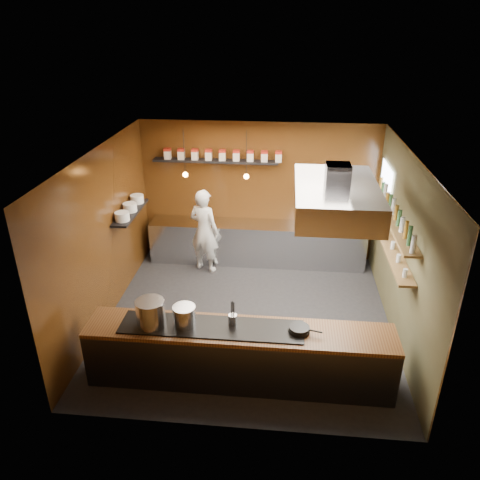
# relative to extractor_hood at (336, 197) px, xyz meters

# --- Properties ---
(floor) EXTENTS (5.00, 5.00, 0.00)m
(floor) POSITION_rel_extractor_hood_xyz_m (-1.30, 0.40, -2.51)
(floor) COLOR black
(floor) RESTS_ON ground
(back_wall) EXTENTS (5.00, 0.00, 5.00)m
(back_wall) POSITION_rel_extractor_hood_xyz_m (-1.30, 2.90, -1.01)
(back_wall) COLOR #3B1C0A
(back_wall) RESTS_ON ground
(left_wall) EXTENTS (0.00, 5.00, 5.00)m
(left_wall) POSITION_rel_extractor_hood_xyz_m (-3.80, 0.40, -1.01)
(left_wall) COLOR #3B1C0A
(left_wall) RESTS_ON ground
(right_wall) EXTENTS (0.00, 5.00, 5.00)m
(right_wall) POSITION_rel_extractor_hood_xyz_m (1.20, 0.40, -1.01)
(right_wall) COLOR #454227
(right_wall) RESTS_ON ground
(ceiling) EXTENTS (5.00, 5.00, 0.00)m
(ceiling) POSITION_rel_extractor_hood_xyz_m (-1.30, 0.40, 0.49)
(ceiling) COLOR silver
(ceiling) RESTS_ON back_wall
(window_pane) EXTENTS (0.00, 1.00, 1.00)m
(window_pane) POSITION_rel_extractor_hood_xyz_m (1.15, 2.10, -0.61)
(window_pane) COLOR white
(window_pane) RESTS_ON right_wall
(prep_counter) EXTENTS (4.60, 0.65, 0.90)m
(prep_counter) POSITION_rel_extractor_hood_xyz_m (-1.30, 2.57, -2.06)
(prep_counter) COLOR silver
(prep_counter) RESTS_ON floor
(pass_counter) EXTENTS (4.40, 0.72, 0.94)m
(pass_counter) POSITION_rel_extractor_hood_xyz_m (-1.30, -1.20, -2.04)
(pass_counter) COLOR #38383D
(pass_counter) RESTS_ON floor
(tin_shelf) EXTENTS (2.60, 0.26, 0.04)m
(tin_shelf) POSITION_rel_extractor_hood_xyz_m (-2.20, 2.76, -0.31)
(tin_shelf) COLOR black
(tin_shelf) RESTS_ON back_wall
(plate_shelf) EXTENTS (0.30, 1.40, 0.04)m
(plate_shelf) POSITION_rel_extractor_hood_xyz_m (-3.64, 1.40, -0.96)
(plate_shelf) COLOR black
(plate_shelf) RESTS_ON left_wall
(bottle_shelf_upper) EXTENTS (0.26, 2.80, 0.04)m
(bottle_shelf_upper) POSITION_rel_extractor_hood_xyz_m (1.04, 0.70, -0.59)
(bottle_shelf_upper) COLOR brown
(bottle_shelf_upper) RESTS_ON right_wall
(bottle_shelf_lower) EXTENTS (0.26, 2.80, 0.04)m
(bottle_shelf_lower) POSITION_rel_extractor_hood_xyz_m (1.04, 0.70, -1.06)
(bottle_shelf_lower) COLOR brown
(bottle_shelf_lower) RESTS_ON right_wall
(extractor_hood) EXTENTS (1.20, 2.00, 0.72)m
(extractor_hood) POSITION_rel_extractor_hood_xyz_m (0.00, 0.00, 0.00)
(extractor_hood) COLOR #38383D
(extractor_hood) RESTS_ON ceiling
(pendant_left) EXTENTS (0.10, 0.10, 0.95)m
(pendant_left) POSITION_rel_extractor_hood_xyz_m (-2.70, 2.10, -0.35)
(pendant_left) COLOR black
(pendant_left) RESTS_ON ceiling
(pendant_right) EXTENTS (0.10, 0.10, 0.95)m
(pendant_right) POSITION_rel_extractor_hood_xyz_m (-1.50, 2.10, -0.35)
(pendant_right) COLOR black
(pendant_right) RESTS_ON ceiling
(storage_tins) EXTENTS (2.43, 0.13, 0.22)m
(storage_tins) POSITION_rel_extractor_hood_xyz_m (-2.05, 2.76, -0.17)
(storage_tins) COLOR beige
(storage_tins) RESTS_ON tin_shelf
(plate_stacks) EXTENTS (0.26, 1.16, 0.16)m
(plate_stacks) POSITION_rel_extractor_hood_xyz_m (-3.64, 1.40, -0.86)
(plate_stacks) COLOR white
(plate_stacks) RESTS_ON plate_shelf
(bottles) EXTENTS (0.06, 2.66, 0.24)m
(bottles) POSITION_rel_extractor_hood_xyz_m (1.04, 0.70, -0.45)
(bottles) COLOR silver
(bottles) RESTS_ON bottle_shelf_upper
(wine_glasses) EXTENTS (0.07, 2.37, 0.13)m
(wine_glasses) POSITION_rel_extractor_hood_xyz_m (1.04, 0.70, -0.97)
(wine_glasses) COLOR silver
(wine_glasses) RESTS_ON bottle_shelf_lower
(stockpot_large) EXTENTS (0.47, 0.47, 0.40)m
(stockpot_large) POSITION_rel_extractor_hood_xyz_m (-2.55, -1.25, -1.37)
(stockpot_large) COLOR silver
(stockpot_large) RESTS_ON pass_counter
(stockpot_small) EXTENTS (0.36, 0.36, 0.30)m
(stockpot_small) POSITION_rel_extractor_hood_xyz_m (-2.08, -1.20, -1.41)
(stockpot_small) COLOR #B7B9BE
(stockpot_small) RESTS_ON pass_counter
(utensil_crock) EXTENTS (0.13, 0.13, 0.16)m
(utensil_crock) POSITION_rel_extractor_hood_xyz_m (-1.41, -1.12, -1.48)
(utensil_crock) COLOR silver
(utensil_crock) RESTS_ON pass_counter
(frying_pan) EXTENTS (0.47, 0.30, 0.08)m
(frying_pan) POSITION_rel_extractor_hood_xyz_m (-0.46, -1.19, -1.53)
(frying_pan) COLOR black
(frying_pan) RESTS_ON pass_counter
(butter_jar) EXTENTS (0.11, 0.11, 0.09)m
(butter_jar) POSITION_rel_extractor_hood_xyz_m (-0.54, -1.15, -1.54)
(butter_jar) COLOR yellow
(butter_jar) RESTS_ON pass_counter
(espresso_machine) EXTENTS (0.42, 0.40, 0.37)m
(espresso_machine) POSITION_rel_extractor_hood_xyz_m (0.10, 2.49, -1.42)
(espresso_machine) COLOR black
(espresso_machine) RESTS_ON prep_counter
(chef) EXTENTS (0.77, 0.65, 1.79)m
(chef) POSITION_rel_extractor_hood_xyz_m (-2.37, 2.12, -1.61)
(chef) COLOR white
(chef) RESTS_ON floor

